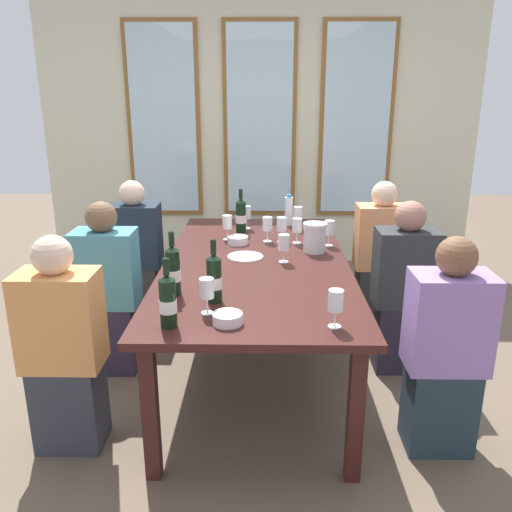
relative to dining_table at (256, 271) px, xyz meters
name	(u,v)px	position (x,y,z in m)	size (l,w,h in m)	color
ground_plane	(256,368)	(0.00, 0.00, -0.68)	(12.00, 12.00, 0.00)	brown
back_wall_with_windows	(260,121)	(0.00, 2.31, 0.77)	(4.32, 0.10, 2.90)	beige
dining_table	(256,271)	(0.00, 0.00, 0.00)	(1.12, 2.23, 0.74)	#3A1815
white_plate_0	(245,257)	(-0.07, 0.07, 0.07)	(0.22, 0.22, 0.01)	white
metal_pitcher	(315,237)	(0.37, 0.20, 0.16)	(0.16, 0.16, 0.19)	silver
wine_bottle_0	(168,301)	(-0.37, -0.94, 0.19)	(0.08, 0.08, 0.32)	black
wine_bottle_1	(173,270)	(-0.41, -0.56, 0.19)	(0.08, 0.08, 0.33)	black
wine_bottle_2	(214,278)	(-0.20, -0.65, 0.19)	(0.08, 0.08, 0.32)	black
wine_bottle_3	(241,216)	(-0.12, 0.68, 0.19)	(0.08, 0.08, 0.32)	black
tasting_bowl_0	(228,318)	(-0.11, -0.91, 0.09)	(0.14, 0.14, 0.05)	white
tasting_bowl_1	(238,240)	(-0.13, 0.37, 0.09)	(0.14, 0.14, 0.05)	white
water_bottle	(289,211)	(0.24, 0.90, 0.18)	(0.06, 0.06, 0.24)	white
wine_glass_0	(298,214)	(0.30, 0.77, 0.19)	(0.07, 0.07, 0.17)	white
wine_glass_1	(227,223)	(-0.21, 0.48, 0.19)	(0.07, 0.07, 0.17)	white
wine_glass_2	(297,226)	(0.27, 0.40, 0.19)	(0.07, 0.07, 0.17)	white
wine_glass_3	(282,225)	(0.17, 0.43, 0.18)	(0.07, 0.07, 0.17)	white
wine_glass_4	(246,214)	(-0.09, 0.78, 0.18)	(0.07, 0.07, 0.17)	white
wine_glass_5	(329,229)	(0.48, 0.34, 0.18)	(0.07, 0.07, 0.17)	white
wine_glass_6	(284,244)	(0.17, -0.02, 0.18)	(0.07, 0.07, 0.17)	white
wine_glass_7	(267,224)	(0.07, 0.43, 0.19)	(0.07, 0.07, 0.17)	white
wine_glass_8	(336,302)	(0.36, -0.94, 0.18)	(0.07, 0.07, 0.17)	white
wine_glass_9	(207,290)	(-0.22, -0.80, 0.18)	(0.07, 0.07, 0.17)	white
seated_person_0	(108,293)	(-0.93, -0.01, -0.15)	(0.38, 0.24, 1.11)	#2C243C
seated_person_1	(404,292)	(0.93, 0.03, -0.15)	(0.38, 0.24, 1.11)	#26222E
seated_person_2	(136,256)	(-0.93, 0.75, -0.15)	(0.38, 0.24, 1.11)	#362F2B
seated_person_3	(380,258)	(0.93, 0.75, -0.15)	(0.38, 0.24, 1.11)	#2D3133
seated_person_4	(64,351)	(-0.93, -0.77, -0.15)	(0.38, 0.24, 1.11)	#31343F
seated_person_5	(445,353)	(0.93, -0.77, -0.15)	(0.38, 0.24, 1.11)	#22333E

